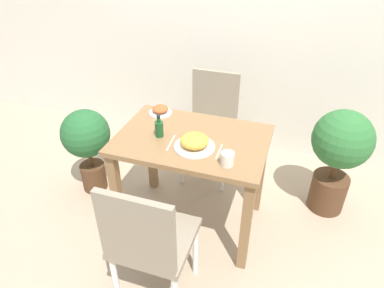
{
  "coord_description": "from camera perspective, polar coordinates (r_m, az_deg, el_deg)",
  "views": [
    {
      "loc": [
        0.59,
        -1.79,
        1.94
      ],
      "look_at": [
        0.0,
        0.0,
        0.7
      ],
      "focal_mm": 32.0,
      "sensor_mm": 36.0,
      "label": 1
    }
  ],
  "objects": [
    {
      "name": "potted_plant_left",
      "position": [
        2.83,
        -17.13,
        0.59
      ],
      "size": [
        0.38,
        0.38,
        0.73
      ],
      "color": "#51331E",
      "rests_on": "ground_plane"
    },
    {
      "name": "food_plate",
      "position": [
        2.11,
        0.43,
        0.31
      ],
      "size": [
        0.26,
        0.26,
        0.09
      ],
      "color": "white",
      "rests_on": "dining_table"
    },
    {
      "name": "side_plate",
      "position": [
        2.52,
        -5.31,
        5.62
      ],
      "size": [
        0.17,
        0.17,
        0.06
      ],
      "color": "white",
      "rests_on": "dining_table"
    },
    {
      "name": "spoon_utensil",
      "position": [
        2.1,
        4.54,
        -1.29
      ],
      "size": [
        0.01,
        0.16,
        0.0
      ],
      "rotation": [
        0.0,
        0.0,
        1.59
      ],
      "color": "silver",
      "rests_on": "dining_table"
    },
    {
      "name": "chair_near",
      "position": [
        1.89,
        -7.27,
        -15.6
      ],
      "size": [
        0.42,
        0.42,
        0.91
      ],
      "rotation": [
        0.0,
        0.0,
        3.14
      ],
      "color": "gray",
      "rests_on": "ground_plane"
    },
    {
      "name": "wall_back",
      "position": [
        3.14,
        7.56,
        21.24
      ],
      "size": [
        8.0,
        0.05,
        2.6
      ],
      "color": "beige",
      "rests_on": "ground_plane"
    },
    {
      "name": "dining_table",
      "position": [
        2.31,
        0.0,
        -1.67
      ],
      "size": [
        0.99,
        0.68,
        0.75
      ],
      "color": "olive",
      "rests_on": "ground_plane"
    },
    {
      "name": "fork_utensil",
      "position": [
        2.18,
        -3.55,
        0.2
      ],
      "size": [
        0.02,
        0.19,
        0.0
      ],
      "rotation": [
        0.0,
        0.0,
        1.65
      ],
      "color": "silver",
      "rests_on": "dining_table"
    },
    {
      "name": "sauce_bottle",
      "position": [
        2.23,
        -5.51,
        2.69
      ],
      "size": [
        0.05,
        0.05,
        0.16
      ],
      "color": "#194C23",
      "rests_on": "dining_table"
    },
    {
      "name": "drink_cup",
      "position": [
        1.98,
        5.93,
        -2.49
      ],
      "size": [
        0.08,
        0.08,
        0.08
      ],
      "color": "silver",
      "rests_on": "dining_table"
    },
    {
      "name": "potted_plant_right",
      "position": [
        2.7,
        23.31,
        -1.22
      ],
      "size": [
        0.43,
        0.43,
        0.85
      ],
      "color": "#51331E",
      "rests_on": "ground_plane"
    },
    {
      "name": "ground_plane",
      "position": [
        2.71,
        0.0,
        -12.49
      ],
      "size": [
        16.0,
        16.0,
        0.0
      ],
      "primitive_type": "plane",
      "color": "tan"
    },
    {
      "name": "chair_far",
      "position": [
        2.91,
        3.21,
        4.08
      ],
      "size": [
        0.42,
        0.42,
        0.91
      ],
      "color": "gray",
      "rests_on": "ground_plane"
    }
  ]
}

